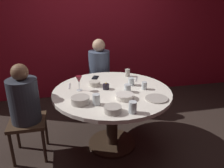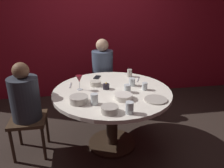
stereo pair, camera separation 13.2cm
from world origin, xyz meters
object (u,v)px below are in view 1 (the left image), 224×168
object	(u,v)px
cup_near_candle	(144,86)
cup_beside_wine	(128,88)
wine_glass	(79,80)
seated_diner_left	(24,102)
dining_table	(112,102)
dinner_plate	(157,99)
seated_diner_back	(99,69)
candle_holder	(106,87)
bowl_salad_center	(125,96)
cell_phone	(95,77)
bowl_sauce_side	(113,109)
bowl_small_white	(95,84)
cup_center_front	(127,73)
bowl_serving_large	(80,100)
cup_by_left_diner	(131,81)
cup_by_right_diner	(133,107)
cup_far_edge	(96,99)

from	to	relation	value
cup_near_candle	cup_beside_wine	bearing A→B (deg)	-170.01
wine_glass	seated_diner_left	bearing A→B (deg)	-172.38
dining_table	dinner_plate	distance (m)	0.56
seated_diner_back	candle_holder	world-z (taller)	seated_diner_back
dining_table	wine_glass	size ratio (longest dim) A/B	7.88
cup_near_candle	bowl_salad_center	bearing A→B (deg)	-144.55
cell_phone	bowl_sauce_side	distance (m)	1.01
bowl_small_white	cup_beside_wine	distance (m)	0.44
bowl_salad_center	cup_center_front	bearing A→B (deg)	71.67
bowl_small_white	cup_beside_wine	xyz separation A→B (m)	(0.34, -0.27, 0.02)
bowl_serving_large	cup_near_candle	xyz separation A→B (m)	(0.77, 0.23, 0.01)
candle_holder	cup_by_left_diner	xyz separation A→B (m)	(0.33, 0.06, 0.02)
cup_by_left_diner	cup_by_right_diner	distance (m)	0.72
cell_phone	cup_far_edge	bearing A→B (deg)	104.54
cup_beside_wine	cup_by_right_diner	bearing A→B (deg)	-100.51
dining_table	bowl_sauce_side	xyz separation A→B (m)	(-0.11, -0.53, 0.18)
wine_glass	bowl_salad_center	world-z (taller)	wine_glass
cup_far_edge	seated_diner_back	bearing A→B (deg)	79.58
dining_table	cup_center_front	world-z (taller)	cup_center_front
cup_by_right_diner	wine_glass	bearing A→B (deg)	124.33
dining_table	wine_glass	distance (m)	0.47
cup_center_front	cup_far_edge	world-z (taller)	cup_far_edge
candle_holder	cup_beside_wine	distance (m)	0.26
cup_by_right_diner	cup_beside_wine	bearing A→B (deg)	79.49
seated_diner_left	cup_by_left_diner	distance (m)	1.26
cup_center_front	dining_table	bearing A→B (deg)	-125.24
wine_glass	cup_near_candle	size ratio (longest dim) A/B	1.97
bowl_small_white	cup_by_right_diner	distance (m)	0.81
cup_far_edge	cup_beside_wine	xyz separation A→B (m)	(0.40, 0.25, -0.01)
candle_holder	cell_phone	distance (m)	0.43
seated_diner_left	candle_holder	world-z (taller)	seated_diner_left
cell_phone	cup_beside_wine	world-z (taller)	cup_beside_wine
candle_holder	cup_by_right_diner	bearing A→B (deg)	-77.78
bowl_salad_center	cup_by_right_diner	distance (m)	0.32
bowl_small_white	cell_phone	bearing A→B (deg)	80.81
bowl_serving_large	bowl_small_white	size ratio (longest dim) A/B	1.41
dining_table	cup_far_edge	bearing A→B (deg)	-125.39
bowl_serving_large	cup_near_candle	world-z (taller)	cup_near_candle
cell_phone	bowl_serving_large	bearing A→B (deg)	92.76
dining_table	bowl_serving_large	xyz separation A→B (m)	(-0.39, -0.27, 0.18)
cup_beside_wine	dining_table	bearing A→B (deg)	153.99
dining_table	cell_phone	distance (m)	0.52
seated_diner_back	cup_far_edge	bearing A→B (deg)	-10.42
wine_glass	dinner_plate	bearing A→B (deg)	-27.97
cup_by_right_diner	bowl_salad_center	bearing A→B (deg)	88.43
bowl_serving_large	cup_near_candle	bearing A→B (deg)	16.40
cup_by_right_diner	cup_by_left_diner	bearing A→B (deg)	74.29
seated_diner_left	candle_holder	bearing A→B (deg)	3.37
seated_diner_left	cup_near_candle	bearing A→B (deg)	-1.78
cup_by_left_diner	cup_center_front	bearing A→B (deg)	81.82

